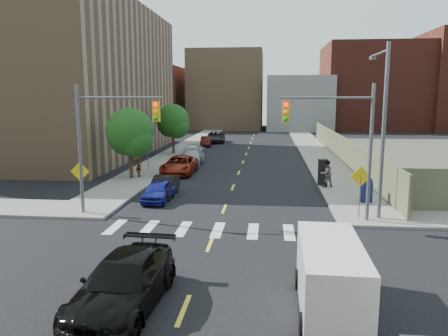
% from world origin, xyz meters
% --- Properties ---
extents(ground, '(160.00, 160.00, 0.00)m').
position_xyz_m(ground, '(0.00, 0.00, 0.00)').
color(ground, black).
rests_on(ground, ground).
extents(sidewalk_nw, '(3.50, 73.00, 0.15)m').
position_xyz_m(sidewalk_nw, '(-7.75, 41.50, 0.07)').
color(sidewalk_nw, gray).
rests_on(sidewalk_nw, ground).
extents(sidewalk_ne, '(3.50, 73.00, 0.15)m').
position_xyz_m(sidewalk_ne, '(7.75, 41.50, 0.07)').
color(sidewalk_ne, gray).
rests_on(sidewalk_ne, ground).
extents(fence_north, '(0.12, 44.00, 2.50)m').
position_xyz_m(fence_north, '(9.60, 28.00, 1.25)').
color(fence_north, '#606647').
rests_on(fence_north, ground).
extents(building_nw, '(22.00, 30.00, 16.00)m').
position_xyz_m(building_nw, '(-22.00, 30.00, 8.00)').
color(building_nw, '#8C6B4C').
rests_on(building_nw, ground).
extents(bg_bldg_west, '(14.00, 18.00, 12.00)m').
position_xyz_m(bg_bldg_west, '(-22.00, 70.00, 6.00)').
color(bg_bldg_west, '#592319').
rests_on(bg_bldg_west, ground).
extents(bg_bldg_midwest, '(14.00, 16.00, 15.00)m').
position_xyz_m(bg_bldg_midwest, '(-6.00, 72.00, 7.50)').
color(bg_bldg_midwest, '#8C6B4C').
rests_on(bg_bldg_midwest, ground).
extents(bg_bldg_center, '(12.00, 16.00, 10.00)m').
position_xyz_m(bg_bldg_center, '(8.00, 70.00, 5.00)').
color(bg_bldg_center, gray).
rests_on(bg_bldg_center, ground).
extents(bg_bldg_east, '(18.00, 18.00, 16.00)m').
position_xyz_m(bg_bldg_east, '(22.00, 72.00, 8.00)').
color(bg_bldg_east, '#592319').
rests_on(bg_bldg_east, ground).
extents(signal_nw, '(4.59, 0.30, 7.00)m').
position_xyz_m(signal_nw, '(-5.98, 6.00, 4.53)').
color(signal_nw, '#59595E').
rests_on(signal_nw, ground).
extents(signal_ne, '(4.59, 0.30, 7.00)m').
position_xyz_m(signal_ne, '(5.98, 6.00, 4.53)').
color(signal_ne, '#59595E').
rests_on(signal_ne, ground).
extents(streetlight_ne, '(0.25, 3.70, 9.00)m').
position_xyz_m(streetlight_ne, '(8.20, 6.90, 5.22)').
color(streetlight_ne, '#59595E').
rests_on(streetlight_ne, ground).
extents(warn_sign_nw, '(1.06, 0.06, 2.83)m').
position_xyz_m(warn_sign_nw, '(-7.80, 6.50, 1.99)').
color(warn_sign_nw, '#59595E').
rests_on(warn_sign_nw, ground).
extents(warn_sign_ne, '(1.06, 0.06, 2.83)m').
position_xyz_m(warn_sign_ne, '(7.20, 6.50, 1.99)').
color(warn_sign_ne, '#59595E').
rests_on(warn_sign_ne, ground).
extents(warn_sign_midwest, '(1.06, 0.06, 2.83)m').
position_xyz_m(warn_sign_midwest, '(-7.80, 20.00, 1.99)').
color(warn_sign_midwest, '#59595E').
rests_on(warn_sign_midwest, ground).
extents(tree_west_near, '(3.66, 3.64, 5.52)m').
position_xyz_m(tree_west_near, '(-8.00, 16.05, 3.48)').
color(tree_west_near, '#332114').
rests_on(tree_west_near, ground).
extents(tree_west_far, '(3.66, 3.64, 5.52)m').
position_xyz_m(tree_west_far, '(-8.00, 31.05, 3.48)').
color(tree_west_far, '#332114').
rests_on(tree_west_far, ground).
extents(parked_car_blue, '(1.58, 3.74, 1.26)m').
position_xyz_m(parked_car_blue, '(-4.20, 9.52, 0.63)').
color(parked_car_blue, navy).
rests_on(parked_car_blue, ground).
extents(parked_car_black, '(1.41, 3.89, 1.28)m').
position_xyz_m(parked_car_black, '(-4.20, 10.83, 0.64)').
color(parked_car_black, black).
rests_on(parked_car_black, ground).
extents(parked_car_red, '(2.49, 5.38, 1.50)m').
position_xyz_m(parked_car_red, '(-4.84, 18.91, 0.75)').
color(parked_car_red, maroon).
rests_on(parked_car_red, ground).
extents(parked_car_silver, '(1.99, 4.86, 1.41)m').
position_xyz_m(parked_car_silver, '(-4.67, 23.97, 0.70)').
color(parked_car_silver, '#9B9EA2').
rests_on(parked_car_silver, ground).
extents(parked_car_white, '(1.94, 4.35, 1.45)m').
position_xyz_m(parked_car_white, '(-5.50, 28.59, 0.73)').
color(parked_car_white, silver).
rests_on(parked_car_white, ground).
extents(parked_car_maroon, '(1.65, 3.97, 1.28)m').
position_xyz_m(parked_car_maroon, '(-5.50, 39.03, 0.64)').
color(parked_car_maroon, '#3B0E0B').
rests_on(parked_car_maroon, ground).
extents(parked_car_grey, '(2.85, 5.54, 1.50)m').
position_xyz_m(parked_car_grey, '(-4.90, 43.84, 0.75)').
color(parked_car_grey, black).
rests_on(parked_car_grey, ground).
extents(black_sedan, '(2.48, 5.54, 1.58)m').
position_xyz_m(black_sedan, '(-1.82, -4.04, 0.79)').
color(black_sedan, black).
rests_on(black_sedan, ground).
extents(cargo_van, '(2.02, 4.65, 2.11)m').
position_xyz_m(cargo_van, '(4.37, -3.43, 1.11)').
color(cargo_van, silver).
rests_on(cargo_van, ground).
extents(mailbox, '(0.67, 0.53, 1.54)m').
position_xyz_m(mailbox, '(8.28, 9.94, 0.90)').
color(mailbox, '#0E1555').
rests_on(mailbox, sidewalk_ne).
extents(payphone, '(0.66, 0.60, 1.85)m').
position_xyz_m(payphone, '(6.30, 14.76, 1.07)').
color(payphone, black).
rests_on(payphone, sidewalk_ne).
extents(pedestrian_west, '(0.47, 0.68, 1.78)m').
position_xyz_m(pedestrian_west, '(-7.59, 16.69, 1.04)').
color(pedestrian_west, gray).
rests_on(pedestrian_west, sidewalk_nw).
extents(pedestrian_east, '(1.10, 0.99, 1.86)m').
position_xyz_m(pedestrian_east, '(6.48, 14.12, 1.08)').
color(pedestrian_east, gray).
rests_on(pedestrian_east, sidewalk_ne).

